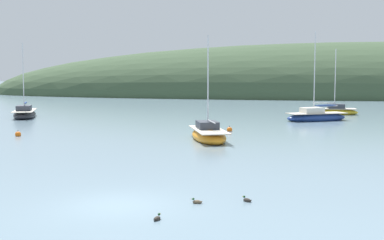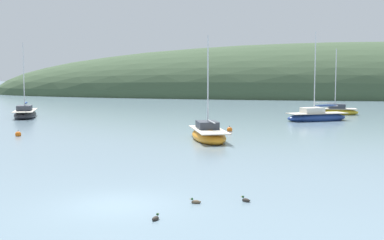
# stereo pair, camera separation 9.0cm
# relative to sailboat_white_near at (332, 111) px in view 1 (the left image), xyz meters

# --- Properties ---
(ground_plane) EXTENTS (400.00, 400.00, 0.00)m
(ground_plane) POSITION_rel_sailboat_white_near_xyz_m (-12.63, -41.14, -0.35)
(ground_plane) COLOR slate
(far_shoreline_hill) EXTENTS (150.00, 36.00, 24.53)m
(far_shoreline_hill) POSITION_rel_sailboat_white_near_xyz_m (12.47, 44.53, -0.25)
(far_shoreline_hill) COLOR #384C33
(far_shoreline_hill) RESTS_ON ground
(sailboat_white_near) EXTENTS (5.56, 1.99, 7.32)m
(sailboat_white_near) POSITION_rel_sailboat_white_near_xyz_m (0.00, 0.00, 0.00)
(sailboat_white_near) COLOR gold
(sailboat_white_near) RESTS_ON ground
(sailboat_navy_dinghy) EXTENTS (3.78, 6.54, 7.43)m
(sailboat_navy_dinghy) POSITION_rel_sailboat_white_near_xyz_m (-11.23, -23.03, 0.03)
(sailboat_navy_dinghy) COLOR orange
(sailboat_navy_dinghy) RESTS_ON ground
(sailboat_teal_outer) EXTENTS (4.02, 6.58, 7.81)m
(sailboat_teal_outer) POSITION_rel_sailboat_white_near_xyz_m (-31.62, -8.11, 0.04)
(sailboat_teal_outer) COLOR #232328
(sailboat_teal_outer) RESTS_ON ground
(sailboat_orange_cutter) EXTENTS (6.50, 4.62, 8.67)m
(sailboat_orange_cutter) POSITION_rel_sailboat_white_near_xyz_m (-2.45, -7.57, 0.04)
(sailboat_orange_cutter) COLOR navy
(sailboat_orange_cutter) RESTS_ON ground
(mooring_buoy_outer) EXTENTS (0.44, 0.44, 0.54)m
(mooring_buoy_outer) POSITION_rel_sailboat_white_near_xyz_m (-25.31, -22.72, -0.23)
(mooring_buoy_outer) COLOR orange
(mooring_buoy_outer) RESTS_ON ground
(mooring_buoy_inner) EXTENTS (0.44, 0.44, 0.54)m
(mooring_buoy_inner) POSITION_rel_sailboat_white_near_xyz_m (-10.12, -17.55, -0.23)
(mooring_buoy_inner) COLOR orange
(mooring_buoy_inner) RESTS_ON ground
(duck_straggler) EXTENTS (0.26, 0.42, 0.24)m
(duck_straggler) POSITION_rel_sailboat_white_near_xyz_m (-10.86, -42.90, -0.29)
(duck_straggler) COLOR #2D2823
(duck_straggler) RESTS_ON ground
(duck_trailing) EXTENTS (0.43, 0.21, 0.24)m
(duck_trailing) POSITION_rel_sailboat_white_near_xyz_m (-9.85, -40.58, -0.29)
(duck_trailing) COLOR brown
(duck_trailing) RESTS_ON ground
(duck_lone_right) EXTENTS (0.38, 0.35, 0.24)m
(duck_lone_right) POSITION_rel_sailboat_white_near_xyz_m (-8.05, -40.07, -0.29)
(duck_lone_right) COLOR #2D2823
(duck_lone_right) RESTS_ON ground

